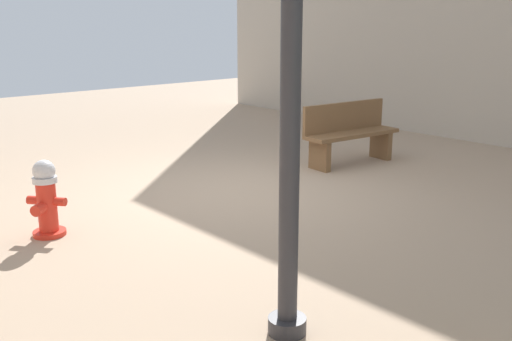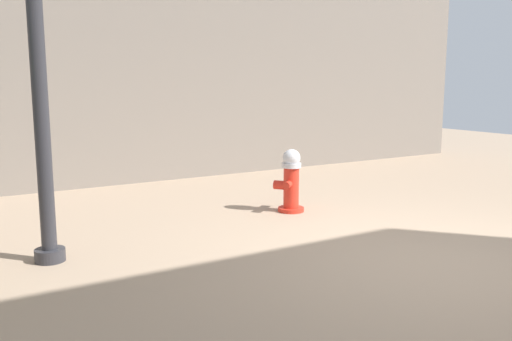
# 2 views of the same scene
# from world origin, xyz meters

# --- Properties ---
(ground_plane) EXTENTS (23.40, 23.40, 0.00)m
(ground_plane) POSITION_xyz_m (0.00, 0.00, 0.00)
(ground_plane) COLOR tan
(fire_hydrant) EXTENTS (0.39, 0.39, 0.81)m
(fire_hydrant) POSITION_xyz_m (2.46, -0.02, 0.41)
(fire_hydrant) COLOR red
(fire_hydrant) RESTS_ON ground_plane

